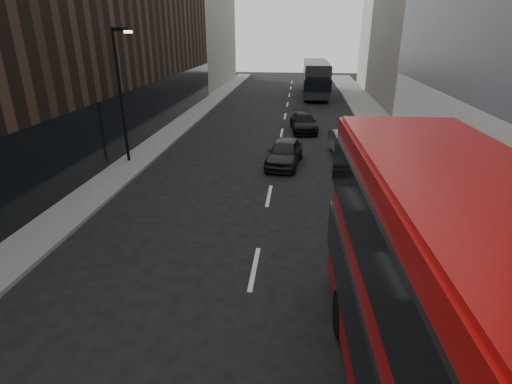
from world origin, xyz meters
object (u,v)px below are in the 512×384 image
(street_lamp, at_px, (121,88))
(red_bus, at_px, (493,379))
(grey_bus, at_px, (316,78))
(car_c, at_px, (304,122))
(car_a, at_px, (285,152))
(car_b, at_px, (346,144))

(street_lamp, xyz_separation_m, red_bus, (12.11, -16.53, -1.38))
(red_bus, relative_size, grey_bus, 1.09)
(red_bus, xyz_separation_m, car_c, (-2.32, 25.33, -2.16))
(street_lamp, distance_m, car_c, 13.63)
(red_bus, height_order, grey_bus, red_bus)
(red_bus, bearing_deg, grey_bus, 89.08)
(car_a, xyz_separation_m, car_c, (1.07, 8.21, -0.08))
(car_a, height_order, car_b, car_a)
(grey_bus, relative_size, car_c, 2.62)
(red_bus, bearing_deg, car_a, 98.94)
(grey_bus, xyz_separation_m, car_c, (-1.32, -17.04, -1.35))
(street_lamp, distance_m, car_a, 9.40)
(car_a, distance_m, car_b, 4.14)
(car_c, bearing_deg, grey_bus, 79.42)
(car_b, bearing_deg, red_bus, -97.12)
(grey_bus, height_order, car_c, grey_bus)
(grey_bus, bearing_deg, street_lamp, -113.77)
(car_a, xyz_separation_m, car_b, (3.58, 2.07, -0.00))
(car_a, bearing_deg, car_c, 89.99)
(red_bus, bearing_deg, car_c, 92.96)
(car_b, bearing_deg, grey_bus, 86.38)
(street_lamp, xyz_separation_m, car_c, (9.79, 8.79, -3.54))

